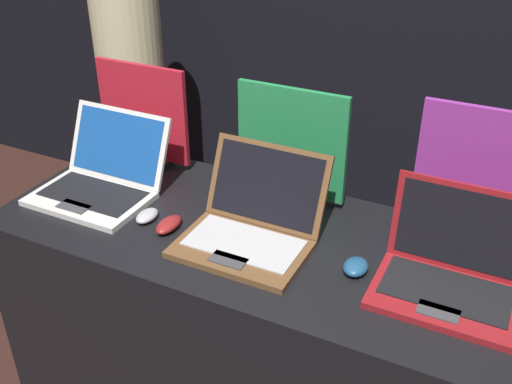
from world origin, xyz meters
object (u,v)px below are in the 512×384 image
laptop_back (451,270)px  mouse_back (356,267)px  laptop_front (101,177)px  person_bystander (133,93)px  mouse_front (147,216)px  promo_stand_front (144,117)px  laptop_middle (251,223)px  mouse_middle (169,225)px  promo_stand_middle (291,148)px  promo_stand_back (476,181)px

laptop_back → mouse_back: 0.26m
laptop_front → person_bystander: size_ratio=0.23×
mouse_front → laptop_front: bearing=161.8°
promo_stand_front → laptop_back: (1.19, -0.27, -0.12)m
laptop_middle → person_bystander: 1.51m
laptop_front → mouse_middle: bearing=-15.8°
promo_stand_middle → laptop_middle: bearing=-90.0°
promo_stand_front → laptop_front: bearing=-90.0°
mouse_back → promo_stand_front: bearing=161.4°
laptop_back → mouse_back: laptop_back is taller
promo_stand_middle → mouse_back: 0.49m
laptop_front → laptop_back: (1.19, -0.00, 0.00)m
mouse_front → promo_stand_middle: 0.52m
laptop_front → promo_stand_front: size_ratio=1.02×
promo_stand_back → promo_stand_middle: bearing=179.9°
mouse_front → mouse_back: bearing=2.9°
laptop_middle → laptop_front: bearing=176.9°
laptop_middle → laptop_back: size_ratio=1.02×
person_bystander → mouse_middle: bearing=-48.7°
promo_stand_middle → laptop_back: (0.59, -0.27, -0.12)m
promo_stand_front → promo_stand_middle: (0.60, -0.01, 0.01)m
promo_stand_back → person_bystander: size_ratio=0.25×
promo_stand_back → laptop_middle: bearing=-153.5°
promo_stand_front → mouse_back: promo_stand_front is taller
mouse_middle → promo_stand_middle: promo_stand_middle is taller
promo_stand_front → person_bystander: bearing=130.4°
mouse_middle → laptop_back: 0.86m
laptop_middle → promo_stand_front: bearing=153.3°
mouse_front → laptop_middle: bearing=7.8°
laptop_middle → promo_stand_back: (0.59, 0.29, 0.15)m
laptop_back → promo_stand_middle: bearing=155.7°
mouse_back → promo_stand_back: promo_stand_back is taller
mouse_middle → promo_stand_middle: bearing=53.8°
mouse_middle → person_bystander: size_ratio=0.06×
promo_stand_front → person_bystander: person_bystander is taller
laptop_front → laptop_middle: (0.60, -0.03, 0.00)m
promo_stand_front → promo_stand_back: promo_stand_back is taller
mouse_middle → laptop_back: bearing=6.2°
mouse_front → promo_stand_back: size_ratio=0.21×
promo_stand_front → mouse_middle: 0.53m
mouse_front → promo_stand_front: promo_stand_front is taller
laptop_front → promo_stand_middle: promo_stand_middle is taller
promo_stand_front → person_bystander: size_ratio=0.22×
mouse_front → mouse_back: (0.70, 0.04, 0.00)m
mouse_middle → promo_stand_middle: 0.48m
mouse_front → promo_stand_front: 0.46m
mouse_front → promo_stand_front: size_ratio=0.24×
laptop_front → mouse_front: 0.26m
mouse_front → person_bystander: size_ratio=0.05×
laptop_front → promo_stand_middle: bearing=23.6°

